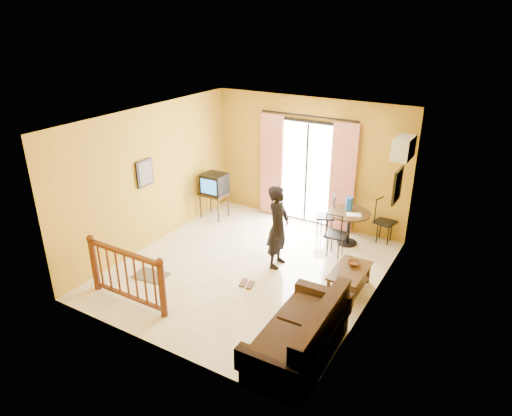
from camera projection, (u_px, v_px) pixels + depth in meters
The scene contains 19 objects.
ground at pixel (249, 268), 8.51m from camera, with size 5.00×5.00×0.00m, color beige.
room_shell at pixel (248, 183), 7.83m from camera, with size 5.00×5.00×5.00m.
balcony_door at pixel (306, 172), 9.96m from camera, with size 2.25×0.14×2.46m.
tv_table at pixel (214, 196), 10.44m from camera, with size 0.60×0.50×0.60m.
television at pixel (215, 184), 10.30m from camera, with size 0.52×0.48×0.46m.
picture_left at pixel (145, 173), 8.77m from camera, with size 0.05×0.42×0.52m.
dining_table at pixel (349, 219), 9.22m from camera, with size 0.84×0.84×0.70m.
water_jug at pixel (349, 204), 9.22m from camera, with size 0.14×0.14×0.27m, color #1248B0.
serving_tray at pixel (354, 215), 9.02m from camera, with size 0.28×0.18×0.02m, color white.
dining_chairs at pixel (347, 244), 9.41m from camera, with size 1.69×1.51×0.95m.
air_conditioner at pixel (403, 148), 8.22m from camera, with size 0.31×0.60×0.40m.
botanical_print at pixel (397, 186), 7.85m from camera, with size 0.05×0.50×0.60m.
coffee_table at pixel (349, 277), 7.73m from camera, with size 0.52×0.93×0.41m.
bowl at pixel (354, 263), 7.80m from camera, with size 0.20×0.20×0.06m, color #52311C.
sofa at pixel (302, 337), 6.20m from camera, with size 0.91×1.89×0.90m.
standing_person at pixel (278, 227), 8.32m from camera, with size 0.58×0.38×1.58m, color black.
stair_balustrade at pixel (126, 272), 7.32m from camera, with size 1.63×0.13×1.04m.
doormat at pixel (151, 275), 8.26m from camera, with size 0.60×0.40×0.02m, color #545043.
sandals at pixel (247, 284), 8.00m from camera, with size 0.30×0.27×0.03m.
Camera 1 is at (3.85, -6.27, 4.41)m, focal length 32.00 mm.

